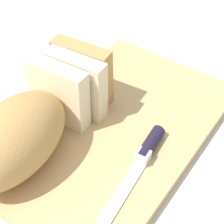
# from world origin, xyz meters

# --- Properties ---
(ground_plane) EXTENTS (3.00, 3.00, 0.00)m
(ground_plane) POSITION_xyz_m (0.00, 0.00, 0.00)
(ground_plane) COLOR beige
(cutting_board) EXTENTS (0.44, 0.29, 0.02)m
(cutting_board) POSITION_xyz_m (0.00, 0.00, 0.01)
(cutting_board) COLOR tan
(cutting_board) RESTS_ON ground_plane
(bread_loaf) EXTENTS (0.28, 0.14, 0.11)m
(bread_loaf) POSITION_xyz_m (-0.10, 0.06, 0.07)
(bread_loaf) COLOR tan
(bread_loaf) RESTS_ON cutting_board
(bread_knife) EXTENTS (0.28, 0.06, 0.02)m
(bread_knife) POSITION_xyz_m (-0.04, -0.08, 0.03)
(bread_knife) COLOR silver
(bread_knife) RESTS_ON cutting_board
(crumb_near_knife) EXTENTS (0.00, 0.00, 0.00)m
(crumb_near_knife) POSITION_xyz_m (-0.07, 0.05, 0.02)
(crumb_near_knife) COLOR #996633
(crumb_near_knife) RESTS_ON cutting_board
(crumb_near_loaf) EXTENTS (0.00, 0.00, 0.00)m
(crumb_near_loaf) POSITION_xyz_m (-0.08, 0.06, 0.02)
(crumb_near_loaf) COLOR #996633
(crumb_near_loaf) RESTS_ON cutting_board
(crumb_stray_left) EXTENTS (0.01, 0.01, 0.01)m
(crumb_stray_left) POSITION_xyz_m (-0.08, 0.05, 0.02)
(crumb_stray_left) COLOR #996633
(crumb_stray_left) RESTS_ON cutting_board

